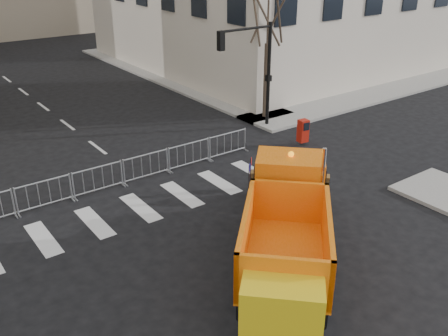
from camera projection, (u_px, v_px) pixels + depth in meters
ground at (258, 269)px, 15.02m from camera, size 120.00×120.00×0.00m
sidewalk_back at (130, 171)px, 21.23m from camera, size 64.00×5.00×0.15m
traffic_light_right at (269, 76)px, 25.44m from camera, size 0.18×0.18×5.40m
crowd_barriers at (123, 172)px, 19.97m from camera, size 12.60×0.60×1.10m
street_tree at (267, 51)px, 26.11m from camera, size 3.00×3.00×7.50m
plow_truck at (287, 226)px, 14.31m from camera, size 8.02×8.09×3.49m
cop_a at (260, 169)px, 19.56m from camera, size 0.66×0.48×1.66m
cop_b at (270, 188)px, 17.65m from camera, size 1.20×1.08×2.03m
cop_c at (261, 177)px, 18.98m from camera, size 0.65×1.02×1.61m
newspaper_box at (303, 131)px, 23.90m from camera, size 0.49×0.44×1.10m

